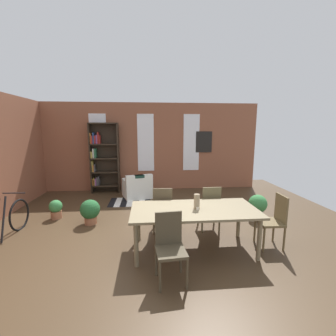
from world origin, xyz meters
The scene contains 20 objects.
ground_plane centered at (0.00, 0.00, 0.00)m, with size 9.67×9.67×0.00m, color #453220.
back_wall_brick centered at (0.00, 3.78, 1.48)m, with size 7.71×0.12×2.95m, color brown.
window_pane_0 centered at (-1.57, 3.71, 1.63)m, with size 0.55×0.02×1.92m, color white.
window_pane_1 centered at (0.00, 3.71, 1.63)m, with size 0.55×0.02×1.92m, color white.
window_pane_2 centered at (1.57, 3.71, 1.63)m, with size 0.55×0.02×1.92m, color white.
dining_table centered at (0.85, -0.40, 0.68)m, with size 2.14×1.03×0.75m.
vase_on_table centered at (0.89, -0.40, 0.88)m, with size 0.10×0.10×0.25m, color #998466.
tealight_candle_0 centered at (0.89, -0.48, 0.77)m, with size 0.04×0.04×0.04m, color silver.
dining_chair_near_left centered at (0.36, -1.15, 0.51)m, with size 0.44×0.44×0.95m.
dining_chair_far_right centered at (1.33, 0.34, 0.51)m, with size 0.40×0.40×0.95m.
dining_chair_head_right centered at (2.29, -0.41, 0.51)m, with size 0.41×0.41×0.95m.
dining_chair_far_left centered at (0.36, 0.34, 0.51)m, with size 0.44×0.44×0.95m.
bookshelf_tall centered at (-1.41, 3.52, 1.18)m, with size 0.93×0.33×2.29m.
armchair_white centered at (-0.27, 2.82, 0.28)m, with size 0.99×0.99×0.75m.
bicycle_second centered at (-2.66, 0.25, 0.34)m, with size 0.44×1.63×0.88m.
potted_plant_by_shelf centered at (-1.23, 0.89, 0.30)m, with size 0.43×0.43×0.55m.
potted_plant_corner centered at (2.60, 0.80, 0.33)m, with size 0.42×0.42×0.59m.
potted_plant_window centered at (-2.11, 1.28, 0.24)m, with size 0.30×0.30×0.44m.
striped_rug centered at (-0.47, 2.36, 0.00)m, with size 1.18×0.85×0.01m.
framed_picture centered at (2.01, 3.70, 1.65)m, with size 0.56×0.03×0.72m, color black.
Camera 1 is at (0.07, -4.04, 2.09)m, focal length 24.26 mm.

